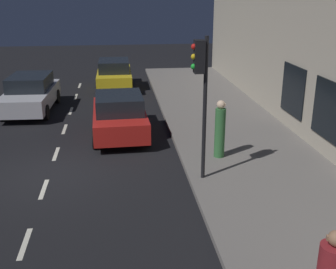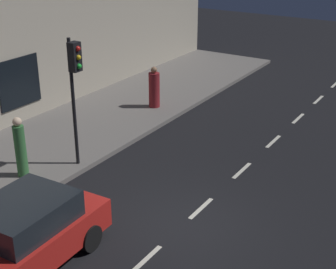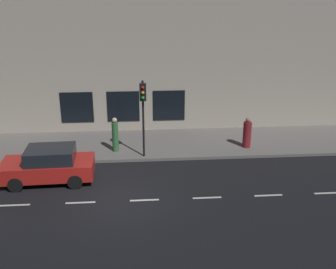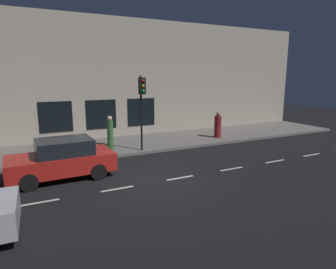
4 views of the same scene
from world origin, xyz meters
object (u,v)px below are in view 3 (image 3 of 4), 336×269
pedestrian_1 (115,135)px  pedestrian_0 (247,134)px  traffic_light (143,102)px  parked_car_0 (49,165)px

pedestrian_1 → pedestrian_0: bearing=18.3°
traffic_light → pedestrian_0: traffic_light is taller
traffic_light → pedestrian_1: size_ratio=2.14×
parked_car_0 → pedestrian_1: size_ratio=2.24×
traffic_light → pedestrian_1: bearing=57.1°
pedestrian_0 → pedestrian_1: size_ratio=0.90×
traffic_light → parked_car_0: 5.28m
pedestrian_0 → parked_car_0: bearing=33.2°
pedestrian_0 → pedestrian_1: (-0.03, 6.99, 0.13)m
parked_car_0 → pedestrian_1: (3.07, -2.83, 0.23)m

